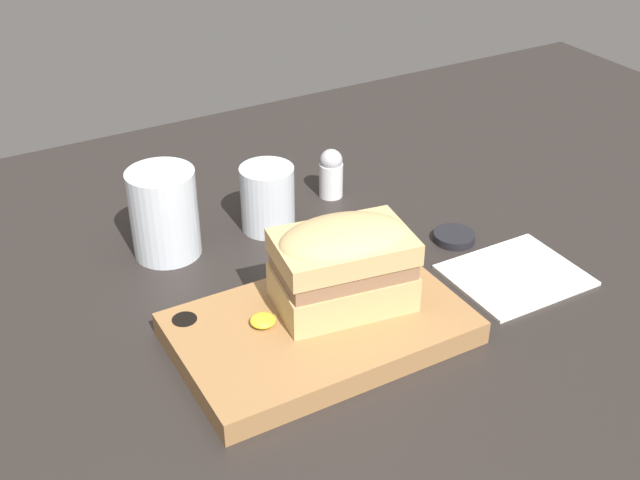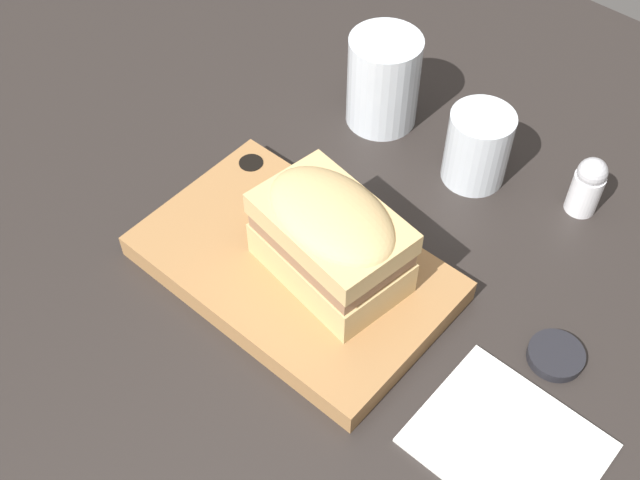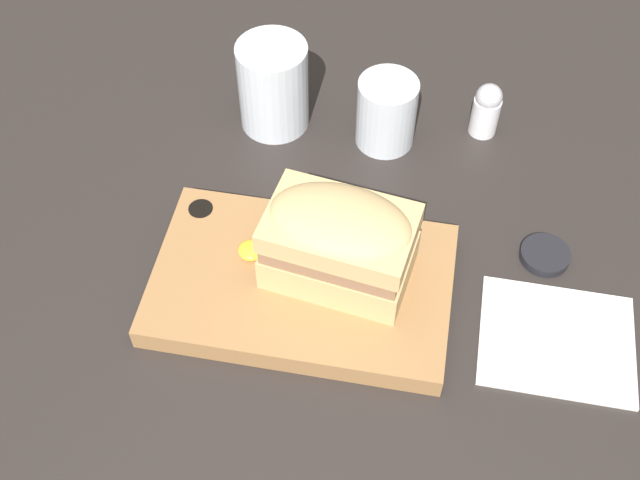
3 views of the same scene
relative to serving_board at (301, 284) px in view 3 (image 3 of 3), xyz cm
name	(u,v)px [view 3 (image 3 of 3)]	position (x,y,z in cm)	size (l,w,h in cm)	color
dining_table	(311,309)	(1.15, -1.32, -2.27)	(178.67, 121.72, 2.00)	#282321
serving_board	(301,284)	(0.00, 0.00, 0.00)	(29.10, 18.23, 2.60)	#9E7042
sandwich	(339,239)	(3.47, 1.26, 6.35)	(14.76, 10.63, 9.48)	tan
mustard_dollop	(251,250)	(-5.38, 1.87, 1.79)	(2.61, 2.61, 1.04)	yellow
water_glass	(274,91)	(-7.70, 23.17, 3.39)	(7.98, 7.98, 10.75)	silver
wine_glass	(386,116)	(5.34, 22.46, 2.42)	(6.72, 6.72, 8.35)	silver
napkin	(557,342)	(25.03, -1.51, -1.07)	(14.64, 12.22, 0.40)	white
salt_shaker	(486,109)	(16.38, 25.85, 2.15)	(3.19, 3.19, 6.78)	white
condiment_dish	(545,255)	(23.76, 8.44, -0.77)	(5.06, 5.06, 1.01)	black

